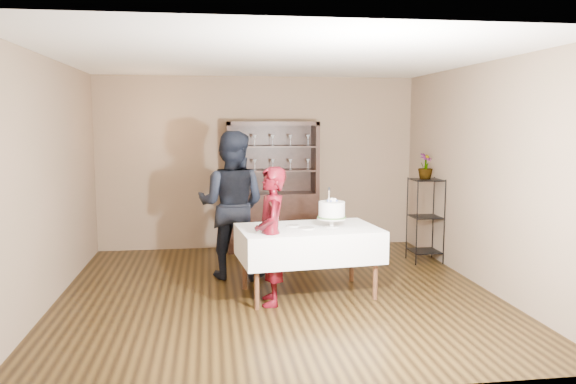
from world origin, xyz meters
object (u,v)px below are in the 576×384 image
man (232,205)px  cake (332,211)px  china_hutch (272,208)px  woman (271,236)px  plant_etagere (425,217)px  potted_plant (425,166)px  cake_table (308,243)px

man → cake: size_ratio=4.05×
china_hutch → woman: (-0.31, -2.63, 0.09)m
china_hutch → plant_etagere: 2.33m
china_hutch → potted_plant: (2.07, -1.02, 0.71)m
china_hutch → cake_table: 2.36m
plant_etagere → cake: (-1.66, -1.31, 0.32)m
plant_etagere → woman: (-2.39, -1.58, 0.11)m
potted_plant → cake: bearing=-140.9°
woman → man: bearing=-159.7°
china_hutch → man: bearing=-115.2°
plant_etagere → woman: 2.87m
china_hutch → man: china_hutch is taller
man → potted_plant: size_ratio=5.14×
china_hutch → cake: size_ratio=4.30×
china_hutch → man: size_ratio=1.06×
woman → man: (-0.38, 1.16, 0.18)m
man → china_hutch: bearing=-97.0°
plant_etagere → man: size_ratio=0.64×
china_hutch → cake_table: china_hutch is taller
man → cake: bearing=159.6°
china_hutch → cake_table: (0.15, -2.35, -0.06)m
china_hutch → potted_plant: 2.41m
man → woman: bearing=126.4°
cake_table → man: (-0.84, 0.88, 0.34)m
plant_etagere → cake: cake is taller
plant_etagere → man: bearing=-171.4°
china_hutch → cake: 2.42m
woman → cake: size_ratio=3.26×
potted_plant → woman: bearing=-145.9°
potted_plant → china_hutch: bearing=153.8°
cake_table → man: size_ratio=0.89×
potted_plant → man: bearing=-170.7°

